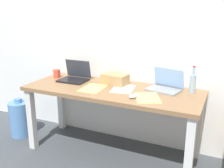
{
  "coord_description": "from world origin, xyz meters",
  "views": [
    {
      "loc": [
        1.06,
        -2.3,
        1.53
      ],
      "look_at": [
        0.0,
        0.0,
        0.77
      ],
      "focal_mm": 42.16,
      "sensor_mm": 36.0,
      "label": 1
    }
  ],
  "objects_px": {
    "beer_bottle": "(193,83)",
    "cardboard_box": "(115,79)",
    "laptop_left": "(75,76)",
    "computer_mouse": "(133,96)",
    "coffee_mug": "(57,73)",
    "water_cooler_jug": "(20,118)",
    "desk": "(112,98)",
    "laptop_right": "(165,86)"
  },
  "relations": [
    {
      "from": "beer_bottle",
      "to": "cardboard_box",
      "type": "relative_size",
      "value": 1.0
    },
    {
      "from": "laptop_left",
      "to": "cardboard_box",
      "type": "xyz_separation_m",
      "value": [
        0.48,
        0.04,
        0.01
      ]
    },
    {
      "from": "computer_mouse",
      "to": "coffee_mug",
      "type": "xyz_separation_m",
      "value": [
        -1.06,
        0.3,
        0.03
      ]
    },
    {
      "from": "cardboard_box",
      "to": "coffee_mug",
      "type": "relative_size",
      "value": 2.77
    },
    {
      "from": "coffee_mug",
      "to": "water_cooler_jug",
      "type": "bearing_deg",
      "value": -151.33
    },
    {
      "from": "laptop_left",
      "to": "beer_bottle",
      "type": "xyz_separation_m",
      "value": [
        1.27,
        0.1,
        0.05
      ]
    },
    {
      "from": "laptop_left",
      "to": "desk",
      "type": "bearing_deg",
      "value": -12.12
    },
    {
      "from": "laptop_left",
      "to": "water_cooler_jug",
      "type": "xyz_separation_m",
      "value": [
        -0.68,
        -0.21,
        -0.55
      ]
    },
    {
      "from": "beer_bottle",
      "to": "laptop_left",
      "type": "bearing_deg",
      "value": -175.65
    },
    {
      "from": "desk",
      "to": "cardboard_box",
      "type": "height_order",
      "value": "cardboard_box"
    },
    {
      "from": "computer_mouse",
      "to": "laptop_left",
      "type": "bearing_deg",
      "value": 179.24
    },
    {
      "from": "laptop_left",
      "to": "computer_mouse",
      "type": "bearing_deg",
      "value": -19.13
    },
    {
      "from": "laptop_right",
      "to": "water_cooler_jug",
      "type": "bearing_deg",
      "value": -170.64
    },
    {
      "from": "beer_bottle",
      "to": "coffee_mug",
      "type": "bearing_deg",
      "value": -177.16
    },
    {
      "from": "water_cooler_jug",
      "to": "coffee_mug",
      "type": "bearing_deg",
      "value": 28.67
    },
    {
      "from": "laptop_right",
      "to": "water_cooler_jug",
      "type": "height_order",
      "value": "laptop_right"
    },
    {
      "from": "coffee_mug",
      "to": "cardboard_box",
      "type": "bearing_deg",
      "value": 1.61
    },
    {
      "from": "desk",
      "to": "coffee_mug",
      "type": "relative_size",
      "value": 18.89
    },
    {
      "from": "desk",
      "to": "laptop_right",
      "type": "relative_size",
      "value": 5.0
    },
    {
      "from": "water_cooler_jug",
      "to": "computer_mouse",
      "type": "bearing_deg",
      "value": -2.74
    },
    {
      "from": "computer_mouse",
      "to": "desk",
      "type": "bearing_deg",
      "value": 168.3
    },
    {
      "from": "beer_bottle",
      "to": "coffee_mug",
      "type": "distance_m",
      "value": 1.53
    },
    {
      "from": "beer_bottle",
      "to": "coffee_mug",
      "type": "relative_size",
      "value": 2.77
    },
    {
      "from": "laptop_left",
      "to": "cardboard_box",
      "type": "bearing_deg",
      "value": 4.96
    },
    {
      "from": "desk",
      "to": "laptop_left",
      "type": "distance_m",
      "value": 0.54
    },
    {
      "from": "desk",
      "to": "laptop_right",
      "type": "height_order",
      "value": "laptop_right"
    },
    {
      "from": "desk",
      "to": "computer_mouse",
      "type": "height_order",
      "value": "computer_mouse"
    },
    {
      "from": "coffee_mug",
      "to": "water_cooler_jug",
      "type": "xyz_separation_m",
      "value": [
        -0.42,
        -0.23,
        -0.56
      ]
    },
    {
      "from": "cardboard_box",
      "to": "water_cooler_jug",
      "type": "height_order",
      "value": "cardboard_box"
    },
    {
      "from": "desk",
      "to": "water_cooler_jug",
      "type": "xyz_separation_m",
      "value": [
        -1.19,
        -0.1,
        -0.41
      ]
    },
    {
      "from": "desk",
      "to": "laptop_left",
      "type": "relative_size",
      "value": 5.79
    },
    {
      "from": "laptop_right",
      "to": "coffee_mug",
      "type": "xyz_separation_m",
      "value": [
        -1.27,
        -0.05,
        0.0
      ]
    },
    {
      "from": "water_cooler_jug",
      "to": "desk",
      "type": "bearing_deg",
      "value": 4.7
    },
    {
      "from": "beer_bottle",
      "to": "coffee_mug",
      "type": "height_order",
      "value": "beer_bottle"
    },
    {
      "from": "laptop_left",
      "to": "cardboard_box",
      "type": "height_order",
      "value": "laptop_left"
    },
    {
      "from": "laptop_right",
      "to": "water_cooler_jug",
      "type": "distance_m",
      "value": 1.79
    },
    {
      "from": "cardboard_box",
      "to": "coffee_mug",
      "type": "height_order",
      "value": "cardboard_box"
    },
    {
      "from": "beer_bottle",
      "to": "cardboard_box",
      "type": "height_order",
      "value": "beer_bottle"
    },
    {
      "from": "cardboard_box",
      "to": "laptop_left",
      "type": "bearing_deg",
      "value": -175.04
    },
    {
      "from": "laptop_left",
      "to": "water_cooler_jug",
      "type": "bearing_deg",
      "value": -162.96
    },
    {
      "from": "laptop_right",
      "to": "coffee_mug",
      "type": "relative_size",
      "value": 3.78
    },
    {
      "from": "laptop_right",
      "to": "beer_bottle",
      "type": "relative_size",
      "value": 1.36
    }
  ]
}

